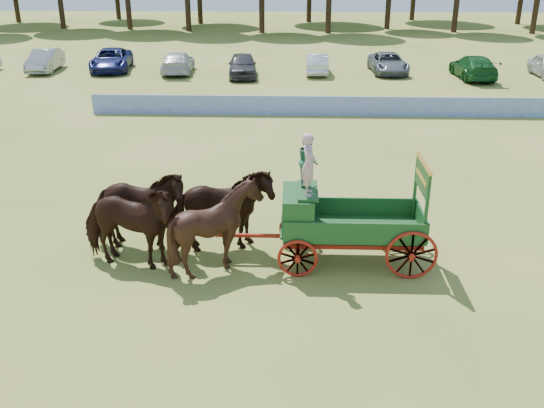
{
  "coord_description": "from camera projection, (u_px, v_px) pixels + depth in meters",
  "views": [
    {
      "loc": [
        -3.12,
        -13.86,
        8.07
      ],
      "look_at": [
        -3.72,
        2.42,
        1.3
      ],
      "focal_mm": 40.0,
      "sensor_mm": 36.0,
      "label": 1
    }
  ],
  "objects": [
    {
      "name": "ground",
      "position": [
        411.0,
        288.0,
        15.78
      ],
      "size": [
        160.0,
        160.0,
        0.0
      ],
      "primitive_type": "plane",
      "color": "#9F9247",
      "rests_on": "ground"
    },
    {
      "name": "sponsor_banner",
      "position": [
        334.0,
        106.0,
        32.22
      ],
      "size": [
        26.0,
        0.08,
        1.05
      ],
      "primitive_type": "cube",
      "color": "#1C399A",
      "rests_on": "ground"
    },
    {
      "name": "horse_wheel_left",
      "position": [
        216.0,
        227.0,
        16.28
      ],
      "size": [
        2.53,
        2.32,
        2.5
      ],
      "primitive_type": "imported",
      "rotation": [
        0.0,
        0.0,
        1.43
      ],
      "color": "black",
      "rests_on": "ground"
    },
    {
      "name": "horse_lead_right",
      "position": [
        138.0,
        210.0,
        17.38
      ],
      "size": [
        3.0,
        1.45,
        2.49
      ],
      "primitive_type": "imported",
      "rotation": [
        0.0,
        0.0,
        1.54
      ],
      "color": "black",
      "rests_on": "ground"
    },
    {
      "name": "horse_lead_left",
      "position": [
        128.0,
        226.0,
        16.36
      ],
      "size": [
        3.16,
        1.92,
        2.49
      ],
      "primitive_type": "imported",
      "rotation": [
        0.0,
        0.0,
        1.37
      ],
      "color": "black",
      "rests_on": "ground"
    },
    {
      "name": "horse_wheel_right",
      "position": [
        221.0,
        211.0,
        17.29
      ],
      "size": [
        3.18,
        1.97,
        2.49
      ],
      "primitive_type": "imported",
      "rotation": [
        0.0,
        0.0,
        1.8
      ],
      "color": "black",
      "rests_on": "ground"
    },
    {
      "name": "parked_cars",
      "position": [
        282.0,
        63.0,
        43.31
      ],
      "size": [
        48.03,
        7.87,
        1.62
      ],
      "color": "silver",
      "rests_on": "ground"
    },
    {
      "name": "farm_dray",
      "position": [
        326.0,
        208.0,
        16.56
      ],
      "size": [
        5.99,
        2.0,
        3.82
      ],
      "color": "#AA2311",
      "rests_on": "ground"
    }
  ]
}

